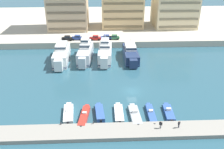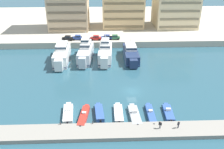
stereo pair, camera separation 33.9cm
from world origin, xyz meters
name	(u,v)px [view 1 (the left image)]	position (x,y,z in m)	size (l,w,h in m)	color
ground_plane	(132,91)	(0.00, 0.00, 0.00)	(400.00, 400.00, 0.00)	#285160
quay_promenade	(116,22)	(0.00, 68.21, 1.16)	(180.00, 70.00, 2.32)	#BCB29E
pier_dock	(142,131)	(0.00, -16.55, 0.42)	(120.00, 4.85, 0.84)	gray
yacht_white_far_left	(62,54)	(-20.78, 21.24, 2.32)	(4.70, 18.11, 7.41)	white
yacht_silver_left	(85,52)	(-13.09, 22.52, 2.65)	(5.07, 17.59, 8.96)	silver
yacht_white_mid_left	(105,53)	(-6.57, 21.30, 2.59)	(4.90, 15.69, 8.68)	white
yacht_navy_center_left	(131,54)	(2.00, 22.18, 1.87)	(4.44, 17.33, 6.37)	navy
motorboat_white_far_left	(68,113)	(-15.16, -10.02, 0.50)	(2.60, 7.81, 1.34)	white
motorboat_red_left	(84,116)	(-11.66, -11.15, 0.47)	(2.36, 8.28, 1.27)	red
motorboat_blue_mid_left	(100,113)	(-8.35, -10.04, 0.52)	(2.25, 6.96, 1.03)	#33569E
motorboat_white_center_left	(119,113)	(-4.14, -10.11, 0.36)	(1.92, 7.53, 0.81)	white
motorboat_grey_center	(135,115)	(-0.71, -11.08, 0.45)	(2.39, 8.24, 1.44)	#9EA3A8
motorboat_blue_center_right	(151,114)	(2.85, -10.93, 0.43)	(1.63, 8.28, 1.25)	#33569E
motorboat_blue_mid_right	(169,112)	(6.86, -10.34, 0.40)	(2.20, 7.03, 1.29)	#33569E
car_black_far_left	(67,38)	(-20.66, 36.03, 3.29)	(4.15, 2.02, 1.80)	black
car_blue_left	(77,37)	(-16.93, 36.63, 3.29)	(4.16, 2.04, 1.80)	#28428E
car_white_mid_left	(86,37)	(-13.54, 36.95, 3.29)	(4.20, 2.13, 1.80)	white
car_red_center_left	(95,38)	(-9.96, 36.05, 3.29)	(4.11, 1.93, 1.80)	red
car_blue_center	(106,37)	(-5.83, 36.61, 3.29)	(4.20, 2.12, 1.80)	#28428E
car_green_center_right	(114,37)	(-2.78, 36.53, 3.29)	(4.16, 2.05, 1.80)	#2D6642
apartment_block_left	(122,8)	(1.69, 56.32, 10.61)	(18.26, 14.57, 18.47)	#E0BC84
apartment_block_mid_left	(175,3)	(25.01, 55.81, 12.51)	(18.24, 16.93, 22.28)	beige
pedestrian_near_edge	(161,124)	(3.64, -16.39, 1.83)	(0.59, 0.41, 1.68)	#4C515B
pedestrian_mid_deck	(179,124)	(7.29, -16.39, 1.80)	(0.56, 0.41, 1.63)	#282D3D
bollard_west	(61,123)	(-16.15, -14.37, 1.16)	(0.20, 0.20, 0.61)	#2D2D33
bollard_west_mid	(93,122)	(-9.64, -14.37, 1.16)	(0.20, 0.20, 0.61)	#2D2D33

